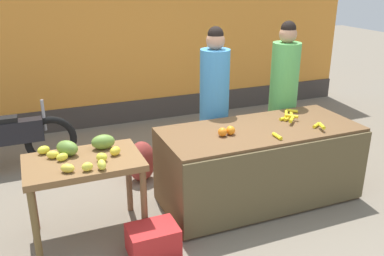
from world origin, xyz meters
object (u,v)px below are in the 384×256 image
at_px(parked_motorcycle, 10,140).
at_px(vendor_woman_blue_shirt, 214,104).
at_px(vendor_woman_green_shirt, 283,96).
at_px(produce_crate, 153,240).
at_px(produce_sack, 142,161).

bearing_deg(parked_motorcycle, vendor_woman_blue_shirt, -25.31).
distance_m(vendor_woman_blue_shirt, vendor_woman_green_shirt, 0.92).
relative_size(vendor_woman_green_shirt, parked_motorcycle, 1.14).
distance_m(vendor_woman_blue_shirt, parked_motorcycle, 2.56).
relative_size(parked_motorcycle, produce_crate, 3.64).
bearing_deg(vendor_woman_green_shirt, parked_motorcycle, 160.71).
distance_m(parked_motorcycle, produce_crate, 2.54).
height_order(vendor_woman_green_shirt, produce_crate, vendor_woman_green_shirt).
xyz_separation_m(vendor_woman_blue_shirt, parked_motorcycle, (-2.27, 1.07, -0.51)).
relative_size(vendor_woman_blue_shirt, vendor_woman_green_shirt, 0.99).
distance_m(vendor_woman_blue_shirt, produce_crate, 1.82).
bearing_deg(produce_sack, vendor_woman_green_shirt, -7.40).
distance_m(vendor_woman_blue_shirt, produce_sack, 1.09).
xyz_separation_m(vendor_woman_blue_shirt, produce_sack, (-0.85, 0.19, -0.66)).
relative_size(vendor_woman_blue_shirt, produce_sack, 3.64).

